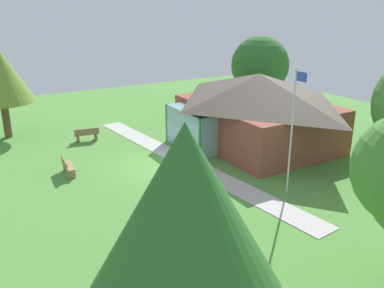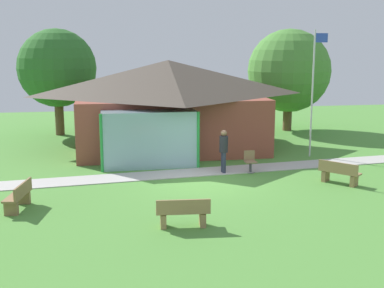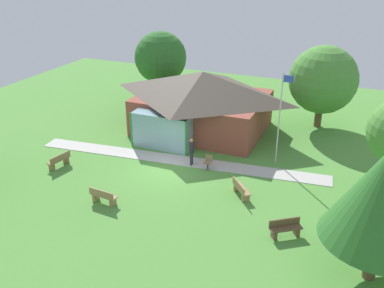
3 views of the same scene
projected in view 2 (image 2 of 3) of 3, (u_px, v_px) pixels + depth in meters
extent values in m
plane|color=#54933D|center=(204.00, 181.00, 18.62)|extent=(44.00, 44.00, 0.00)
cube|color=brown|center=(169.00, 122.00, 24.66)|extent=(8.69, 6.57, 2.61)
pyramid|color=#4C4238|center=(168.00, 78.00, 24.24)|extent=(9.69, 7.57, 1.70)
cube|color=#8CB2BF|center=(149.00, 139.00, 20.71)|extent=(3.91, 1.20, 2.35)
cylinder|color=green|center=(101.00, 143.00, 19.80)|extent=(0.12, 0.12, 2.35)
cylinder|color=green|center=(198.00, 140.00, 20.46)|extent=(0.12, 0.12, 2.35)
cube|color=#BCB7B2|center=(197.00, 172.00, 19.91)|extent=(18.49, 3.23, 0.03)
cylinder|color=silver|center=(312.00, 94.00, 22.35)|extent=(0.08, 0.08, 5.68)
cube|color=blue|center=(321.00, 38.00, 21.93)|extent=(0.60, 0.02, 0.40)
cube|color=olive|center=(17.00, 195.00, 15.34)|extent=(0.70, 1.55, 0.06)
cube|color=olive|center=(11.00, 209.00, 14.85)|extent=(0.42, 0.23, 0.39)
cube|color=olive|center=(24.00, 198.00, 15.93)|extent=(0.42, 0.23, 0.39)
cube|color=olive|center=(23.00, 189.00, 15.30)|extent=(0.33, 1.49, 0.36)
cube|color=#9E7A51|center=(340.00, 172.00, 18.22)|extent=(1.30, 1.43, 0.06)
cube|color=#9E7A51|center=(325.00, 176.00, 18.62)|extent=(0.41, 0.38, 0.39)
cube|color=#9E7A51|center=(354.00, 181.00, 17.92)|extent=(0.41, 0.38, 0.39)
cube|color=#9E7A51|center=(338.00, 167.00, 18.04)|extent=(1.01, 1.19, 0.36)
cube|color=#9E7A51|center=(183.00, 211.00, 13.86)|extent=(1.53, 0.55, 0.06)
cube|color=#9E7A51|center=(163.00, 221.00, 13.86)|extent=(0.19, 0.41, 0.39)
cube|color=#9E7A51|center=(203.00, 219.00, 13.97)|extent=(0.19, 0.41, 0.39)
cube|color=#9E7A51|center=(183.00, 206.00, 13.64)|extent=(1.50, 0.17, 0.36)
cube|color=#8C6B4C|center=(251.00, 162.00, 19.84)|extent=(0.45, 0.45, 0.04)
cube|color=#8C6B4C|center=(249.00, 155.00, 19.99)|extent=(0.44, 0.05, 0.40)
cylinder|color=#4C4C51|center=(250.00, 167.00, 19.89)|extent=(0.10, 0.10, 0.42)
cylinder|color=#4C4C51|center=(250.00, 172.00, 19.92)|extent=(0.36, 0.36, 0.02)
cylinder|color=#2D3347|center=(224.00, 163.00, 19.67)|extent=(0.14, 0.14, 0.85)
cylinder|color=#2D3347|center=(223.00, 162.00, 19.84)|extent=(0.14, 0.14, 0.85)
cylinder|color=#26262D|center=(224.00, 144.00, 19.61)|extent=(0.34, 0.34, 0.65)
sphere|color=#846047|center=(224.00, 133.00, 19.52)|extent=(0.24, 0.24, 0.24)
cylinder|color=brown|center=(287.00, 116.00, 29.82)|extent=(0.52, 0.52, 1.73)
sphere|color=#4C8C38|center=(289.00, 71.00, 29.31)|extent=(4.85, 4.85, 4.85)
cylinder|color=brown|center=(59.00, 116.00, 28.29)|extent=(0.50, 0.50, 2.15)
sphere|color=#2D6B28|center=(57.00, 68.00, 27.77)|extent=(4.34, 4.34, 4.34)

